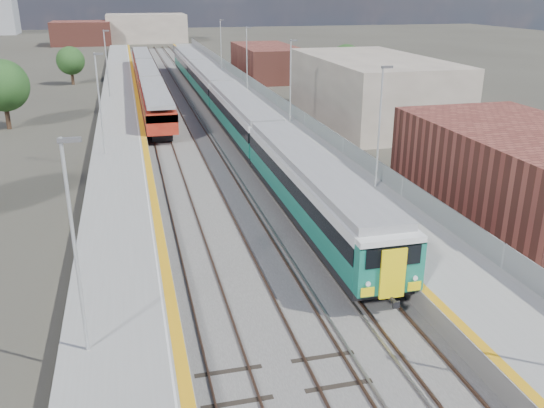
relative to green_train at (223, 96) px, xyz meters
name	(u,v)px	position (x,y,z in m)	size (l,w,h in m)	color
ground	(209,118)	(-1.50, 0.24, -2.28)	(320.00, 320.00, 0.00)	#47443A
ballast_bed	(185,114)	(-3.75, 2.74, -2.25)	(10.50, 155.00, 0.06)	#565451
tracks	(189,110)	(-3.15, 4.42, -2.17)	(8.96, 160.00, 0.17)	#4C3323
platform_right	(253,107)	(3.78, 2.73, -1.75)	(4.70, 155.00, 8.52)	slate
platform_left	(121,113)	(-10.55, 2.73, -1.76)	(4.30, 155.00, 8.52)	slate
buildings	(76,0)	(-19.62, 88.84, 8.42)	(72.00, 185.50, 40.00)	brown
green_train	(223,96)	(0.00, 0.00, 0.00)	(2.94, 81.85, 3.24)	black
red_train	(148,78)	(-7.00, 17.02, -0.24)	(2.74, 55.55, 3.45)	black
tree_b	(3,86)	(-21.12, -0.05, 1.91)	(4.92, 4.92, 6.66)	#382619
tree_c	(70,61)	(-17.14, 28.09, 1.06)	(3.93, 3.93, 5.32)	#382619
tree_d	(346,61)	(19.00, 14.17, 1.51)	(4.45, 4.45, 6.03)	#382619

